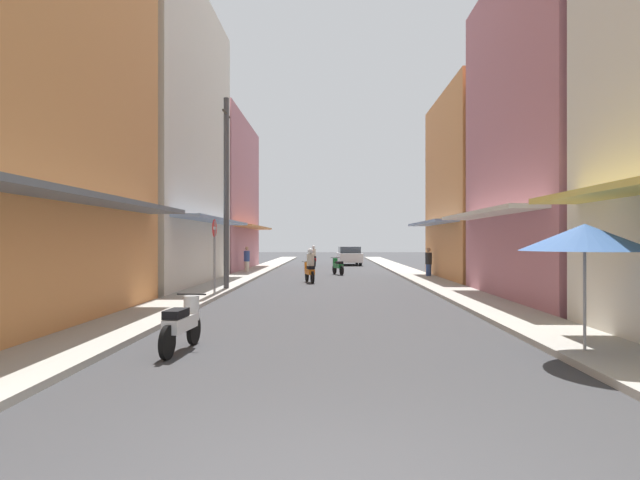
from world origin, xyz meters
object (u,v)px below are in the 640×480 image
(vendor_umbrella, at_px, (585,237))
(street_sign_no_entry, at_px, (214,247))
(utility_pole, at_px, (226,193))
(parked_car, at_px, (349,256))
(motorbike_white, at_px, (182,322))
(motorbike_orange, at_px, (310,267))
(motorbike_red, at_px, (313,257))
(pedestrian_far, at_px, (429,263))
(motorbike_green, at_px, (338,266))
(pedestrian_midway, at_px, (247,260))

(vendor_umbrella, relative_size, street_sign_no_entry, 0.84)
(utility_pole, bearing_deg, parked_car, 75.90)
(motorbike_white, bearing_deg, parked_car, 82.84)
(motorbike_orange, distance_m, vendor_umbrella, 16.24)
(motorbike_red, bearing_deg, motorbike_orange, -88.69)
(motorbike_orange, xyz_separation_m, parked_car, (2.43, 17.44, 0.04))
(motorbike_orange, relative_size, pedestrian_far, 1.13)
(motorbike_green, xyz_separation_m, parked_car, (1.07, 11.86, 0.24))
(motorbike_green, bearing_deg, parked_car, 84.85)
(pedestrian_midway, xyz_separation_m, street_sign_no_entry, (1.01, -13.05, 0.93))
(pedestrian_midway, bearing_deg, pedestrian_far, -18.77)
(motorbike_red, bearing_deg, utility_pole, -97.80)
(motorbike_white, distance_m, motorbike_orange, 15.06)
(motorbike_red, xyz_separation_m, pedestrian_midway, (-3.58, -8.89, 0.08))
(motorbike_red, relative_size, motorbike_orange, 1.01)
(parked_car, height_order, pedestrian_far, pedestrian_far)
(pedestrian_midway, distance_m, pedestrian_far, 10.50)
(vendor_umbrella, height_order, street_sign_no_entry, street_sign_no_entry)
(motorbike_green, height_order, parked_car, parked_car)
(parked_car, bearing_deg, motorbike_orange, -97.95)
(motorbike_red, height_order, pedestrian_midway, pedestrian_midway)
(parked_car, relative_size, street_sign_no_entry, 1.59)
(parked_car, xyz_separation_m, street_sign_no_entry, (-5.35, -24.16, 0.98))
(pedestrian_midway, height_order, utility_pole, utility_pole)
(motorbike_orange, bearing_deg, pedestrian_far, 26.13)
(motorbike_white, distance_m, pedestrian_midway, 21.42)
(parked_car, height_order, pedestrian_midway, pedestrian_midway)
(parked_car, height_order, utility_pole, utility_pole)
(motorbike_red, distance_m, vendor_umbrella, 31.07)
(vendor_umbrella, bearing_deg, parked_car, 94.80)
(pedestrian_far, bearing_deg, parked_car, 103.87)
(motorbike_white, distance_m, motorbike_red, 30.22)
(motorbike_red, bearing_deg, parked_car, 38.62)
(pedestrian_midway, xyz_separation_m, utility_pole, (0.91, -10.57, 2.98))
(utility_pole, bearing_deg, pedestrian_midway, 94.95)
(motorbike_green, height_order, pedestrian_midway, pedestrian_midway)
(pedestrian_far, relative_size, street_sign_no_entry, 0.59)
(pedestrian_midway, relative_size, pedestrian_far, 1.01)
(motorbike_green, xyz_separation_m, utility_pole, (-4.38, -9.83, 3.26))
(pedestrian_midway, height_order, pedestrian_far, pedestrian_midway)
(pedestrian_midway, xyz_separation_m, vendor_umbrella, (9.11, -21.66, 1.20))
(utility_pole, bearing_deg, motorbike_white, -82.69)
(pedestrian_far, xyz_separation_m, vendor_umbrella, (-0.83, -18.28, 1.21))
(street_sign_no_entry, bearing_deg, motorbike_white, -81.21)
(utility_pole, bearing_deg, street_sign_no_entry, -87.68)
(vendor_umbrella, bearing_deg, pedestrian_midway, 112.82)
(parked_car, distance_m, street_sign_no_entry, 24.76)
(motorbike_red, distance_m, pedestrian_midway, 9.58)
(parked_car, xyz_separation_m, pedestrian_far, (3.58, -14.49, 0.04))
(motorbike_white, distance_m, parked_car, 32.67)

